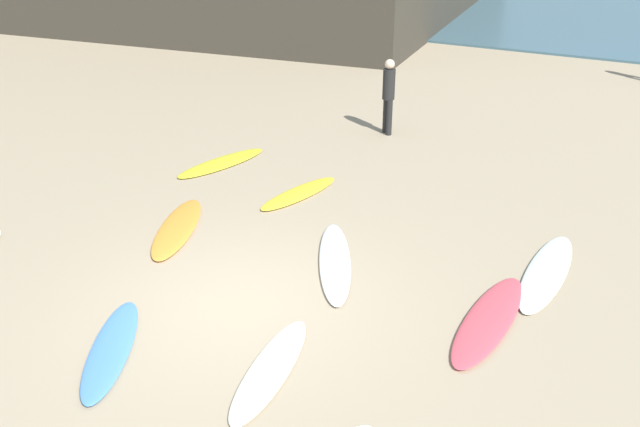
{
  "coord_description": "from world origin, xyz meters",
  "views": [
    {
      "loc": [
        4.81,
        -6.53,
        5.22
      ],
      "look_at": [
        -0.12,
        2.56,
        0.3
      ],
      "focal_mm": 38.72,
      "sensor_mm": 36.0,
      "label": 1
    }
  ],
  "objects_px": {
    "surfboard_6": "(111,349)",
    "beachgoer_mid": "(314,27)",
    "surfboard_5": "(177,228)",
    "surfboard_8": "(222,163)",
    "surfboard_1": "(270,369)",
    "surfboard_3": "(547,272)",
    "surfboard_0": "(299,193)",
    "surfboard_4": "(489,319)",
    "surfboard_2": "(335,261)",
    "beachgoer_near": "(389,93)"
  },
  "relations": [
    {
      "from": "surfboard_4",
      "to": "surfboard_5",
      "type": "distance_m",
      "value": 5.36
    },
    {
      "from": "beachgoer_mid",
      "to": "surfboard_2",
      "type": "bearing_deg",
      "value": -83.51
    },
    {
      "from": "surfboard_1",
      "to": "surfboard_3",
      "type": "relative_size",
      "value": 0.81
    },
    {
      "from": "surfboard_1",
      "to": "surfboard_3",
      "type": "bearing_deg",
      "value": 48.41
    },
    {
      "from": "surfboard_4",
      "to": "surfboard_6",
      "type": "xyz_separation_m",
      "value": [
        -3.94,
        -2.87,
        0.0
      ]
    },
    {
      "from": "surfboard_2",
      "to": "beachgoer_near",
      "type": "relative_size",
      "value": 1.47
    },
    {
      "from": "surfboard_5",
      "to": "surfboard_6",
      "type": "height_order",
      "value": "surfboard_6"
    },
    {
      "from": "surfboard_3",
      "to": "beachgoer_mid",
      "type": "bearing_deg",
      "value": -47.93
    },
    {
      "from": "surfboard_2",
      "to": "surfboard_5",
      "type": "distance_m",
      "value": 2.86
    },
    {
      "from": "surfboard_0",
      "to": "surfboard_8",
      "type": "distance_m",
      "value": 2.28
    },
    {
      "from": "surfboard_0",
      "to": "surfboard_4",
      "type": "distance_m",
      "value": 4.92
    },
    {
      "from": "surfboard_5",
      "to": "beachgoer_near",
      "type": "distance_m",
      "value": 6.45
    },
    {
      "from": "surfboard_1",
      "to": "surfboard_2",
      "type": "distance_m",
      "value": 2.71
    },
    {
      "from": "surfboard_0",
      "to": "surfboard_3",
      "type": "height_order",
      "value": "surfboard_0"
    },
    {
      "from": "surfboard_0",
      "to": "beachgoer_near",
      "type": "bearing_deg",
      "value": -78.76
    },
    {
      "from": "surfboard_5",
      "to": "surfboard_6",
      "type": "xyz_separation_m",
      "value": [
        1.42,
        -3.03,
        0.0
      ]
    },
    {
      "from": "surfboard_2",
      "to": "surfboard_6",
      "type": "height_order",
      "value": "surfboard_6"
    },
    {
      "from": "surfboard_0",
      "to": "beachgoer_mid",
      "type": "height_order",
      "value": "beachgoer_mid"
    },
    {
      "from": "surfboard_0",
      "to": "surfboard_8",
      "type": "bearing_deg",
      "value": -3.66
    },
    {
      "from": "surfboard_1",
      "to": "surfboard_2",
      "type": "height_order",
      "value": "surfboard_2"
    },
    {
      "from": "surfboard_1",
      "to": "beachgoer_mid",
      "type": "xyz_separation_m",
      "value": [
        -7.84,
        15.28,
        0.87
      ]
    },
    {
      "from": "surfboard_0",
      "to": "beachgoer_mid",
      "type": "xyz_separation_m",
      "value": [
        -5.55,
        10.64,
        0.87
      ]
    },
    {
      "from": "surfboard_8",
      "to": "surfboard_6",
      "type": "bearing_deg",
      "value": -53.19
    },
    {
      "from": "surfboard_0",
      "to": "surfboard_3",
      "type": "distance_m",
      "value": 4.75
    },
    {
      "from": "surfboard_3",
      "to": "surfboard_4",
      "type": "xyz_separation_m",
      "value": [
        -0.4,
        -1.64,
        0.01
      ]
    },
    {
      "from": "surfboard_0",
      "to": "surfboard_1",
      "type": "height_order",
      "value": "surfboard_0"
    },
    {
      "from": "surfboard_3",
      "to": "surfboard_8",
      "type": "xyz_separation_m",
      "value": [
        -6.89,
        1.35,
        -0.0
      ]
    },
    {
      "from": "surfboard_5",
      "to": "surfboard_8",
      "type": "height_order",
      "value": "surfboard_5"
    },
    {
      "from": "surfboard_6",
      "to": "beachgoer_near",
      "type": "distance_m",
      "value": 9.37
    },
    {
      "from": "surfboard_5",
      "to": "surfboard_8",
      "type": "bearing_deg",
      "value": 87.56
    },
    {
      "from": "surfboard_8",
      "to": "beachgoer_mid",
      "type": "distance_m",
      "value": 10.62
    },
    {
      "from": "surfboard_4",
      "to": "beachgoer_near",
      "type": "distance_m",
      "value": 7.79
    },
    {
      "from": "surfboard_0",
      "to": "surfboard_8",
      "type": "relative_size",
      "value": 0.89
    },
    {
      "from": "surfboard_4",
      "to": "surfboard_8",
      "type": "relative_size",
      "value": 1.08
    },
    {
      "from": "surfboard_0",
      "to": "surfboard_1",
      "type": "xyz_separation_m",
      "value": [
        2.29,
        -4.64,
        -0.01
      ]
    },
    {
      "from": "surfboard_4",
      "to": "surfboard_6",
      "type": "bearing_deg",
      "value": -142.5
    },
    {
      "from": "surfboard_1",
      "to": "surfboard_3",
      "type": "xyz_separation_m",
      "value": [
        2.4,
        3.89,
        0.0
      ]
    },
    {
      "from": "surfboard_0",
      "to": "surfboard_8",
      "type": "height_order",
      "value": "surfboard_0"
    },
    {
      "from": "surfboard_8",
      "to": "beachgoer_near",
      "type": "relative_size",
      "value": 1.3
    },
    {
      "from": "surfboard_3",
      "to": "surfboard_6",
      "type": "height_order",
      "value": "surfboard_6"
    },
    {
      "from": "surfboard_4",
      "to": "beachgoer_mid",
      "type": "height_order",
      "value": "beachgoer_mid"
    },
    {
      "from": "surfboard_5",
      "to": "beachgoer_mid",
      "type": "bearing_deg",
      "value": 84.94
    },
    {
      "from": "beachgoer_near",
      "to": "surfboard_6",
      "type": "bearing_deg",
      "value": -43.29
    },
    {
      "from": "surfboard_2",
      "to": "surfboard_3",
      "type": "xyz_separation_m",
      "value": [
        2.91,
        1.23,
        -0.01
      ]
    },
    {
      "from": "surfboard_6",
      "to": "surfboard_4",
      "type": "bearing_deg",
      "value": 5.58
    },
    {
      "from": "surfboard_3",
      "to": "surfboard_8",
      "type": "distance_m",
      "value": 7.02
    },
    {
      "from": "surfboard_3",
      "to": "surfboard_1",
      "type": "bearing_deg",
      "value": 58.45
    },
    {
      "from": "surfboard_6",
      "to": "surfboard_0",
      "type": "bearing_deg",
      "value": 63.39
    },
    {
      "from": "surfboard_6",
      "to": "beachgoer_mid",
      "type": "height_order",
      "value": "beachgoer_mid"
    },
    {
      "from": "surfboard_8",
      "to": "beachgoer_near",
      "type": "height_order",
      "value": "beachgoer_near"
    }
  ]
}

